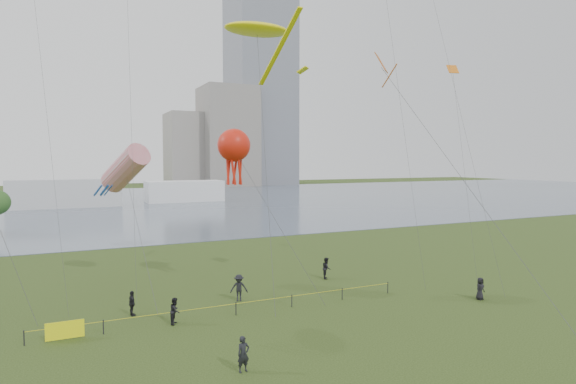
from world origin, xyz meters
name	(u,v)px	position (x,y,z in m)	size (l,w,h in m)	color
lake	(123,203)	(0.00, 100.00, 0.02)	(400.00, 120.00, 0.08)	#505C6E
tower	(260,37)	(62.00, 168.00, 60.00)	(24.00, 24.00, 120.00)	slate
building_mid	(228,137)	(46.00, 162.00, 19.00)	(20.00, 20.00, 38.00)	gray
building_low	(188,150)	(32.00, 168.00, 14.00)	(16.00, 18.00, 28.00)	gray
pavilion_left	(66,193)	(-12.00, 95.00, 3.00)	(22.00, 8.00, 6.00)	silver
pavilion_right	(184,191)	(14.00, 98.00, 2.50)	(18.00, 7.00, 5.00)	white
fence	(137,320)	(-8.88, 12.00, 0.55)	(24.07, 0.07, 1.05)	black
spectator_a	(175,311)	(-6.66, 12.02, 0.81)	(0.79, 0.61, 1.62)	black
spectator_b	(239,288)	(-1.54, 14.87, 0.95)	(1.22, 0.70, 1.90)	black
spectator_c	(132,303)	(-8.83, 14.72, 0.81)	(0.95, 0.39, 1.62)	black
spectator_d	(480,289)	(14.20, 7.83, 0.80)	(0.78, 0.51, 1.60)	black
spectator_f	(243,354)	(-5.19, 3.94, 0.85)	(0.62, 0.41, 1.71)	black
spectator_g	(326,268)	(7.30, 17.85, 0.89)	(0.87, 0.68, 1.79)	black
kite_stingray	(258,30)	(1.70, 19.25, 20.26)	(5.39, 10.45, 20.75)	#3F3F42
kite_windsock	(125,169)	(-8.17, 22.42, 9.32)	(4.32, 10.98, 11.30)	#3F3F42
kite_octopus	(234,146)	(-1.18, 16.80, 11.01)	(5.88, 6.71, 12.29)	#3F3F42
kite_delta	(390,75)	(7.08, 9.22, 15.55)	(1.53, 16.79, 17.15)	#3F3F42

